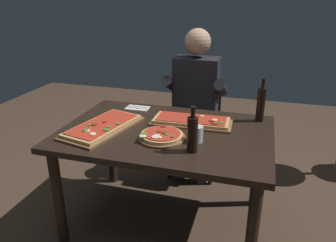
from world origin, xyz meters
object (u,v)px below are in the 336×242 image
Objects in this scene: pizza_round_far at (162,136)px; pizza_rectangular_left at (103,127)px; oil_bottle_amber at (261,104)px; diner_chair at (197,121)px; pizza_rectangular_front at (192,121)px; tumbler_near_camera at (197,135)px; wine_bottle_dark at (192,134)px; seated_diner at (195,98)px; dining_table at (166,143)px.

pizza_rectangular_left is at bearing 175.11° from pizza_round_far.
oil_bottle_amber is 0.36× the size of diner_chair.
oil_bottle_amber is at bearing 22.71° from pizza_rectangular_front.
oil_bottle_amber is at bearing 52.43° from tumbler_near_camera.
tumbler_near_camera is (0.00, 0.14, -0.07)m from wine_bottle_dark.
pizza_round_far is 1.07× the size of wine_bottle_dark.
diner_chair is at bearing 64.31° from pizza_rectangular_left.
seated_diner is at bearing 61.18° from pizza_rectangular_left.
pizza_rectangular_left is 1.09m from diner_chair.
dining_table is 2.20× the size of pizza_rectangular_left.
wine_bottle_dark is at bearing -79.09° from seated_diner.
oil_bottle_amber is at bearing -41.99° from diner_chair.
pizza_round_far is at bearing -173.83° from tumbler_near_camera.
pizza_rectangular_left and pizza_round_far have the same top height.
wine_bottle_dark is (0.22, -0.11, 0.09)m from pizza_round_far.
pizza_rectangular_left is 0.43m from pizza_round_far.
pizza_round_far is 0.26m from wine_bottle_dark.
pizza_rectangular_front is 0.66× the size of diner_chair.
wine_bottle_dark is (0.65, -0.15, 0.09)m from pizza_rectangular_left.
pizza_rectangular_left is 2.29× the size of wine_bottle_dark.
oil_bottle_amber is 0.24× the size of seated_diner.
tumbler_near_camera is 0.12× the size of diner_chair.
pizza_rectangular_front is 1.82× the size of oil_bottle_amber.
seated_diner reaches higher than pizza_rectangular_left.
pizza_rectangular_front is 0.44m from wine_bottle_dark.
oil_bottle_amber is at bearing 31.10° from dining_table.
tumbler_near_camera is 0.87m from seated_diner.
pizza_rectangular_left is at bearing -154.33° from pizza_rectangular_front.
pizza_rectangular_left is 0.65m from tumbler_near_camera.
dining_table is at bearing -93.34° from seated_diner.
wine_bottle_dark is at bearing -27.18° from pizza_round_far.
pizza_rectangular_left is 0.73× the size of diner_chair.
pizza_rectangular_left is 1.11m from oil_bottle_amber.
diner_chair is (0.03, 0.99, -0.27)m from pizza_round_far.
wine_bottle_dark is at bearing -80.25° from diner_chair.
tumbler_near_camera is 0.08× the size of seated_diner.
dining_table is at bearing -92.87° from diner_chair.
pizza_round_far is at bearing -4.89° from pizza_rectangular_left.
pizza_rectangular_front is (0.14, 0.17, 0.11)m from dining_table.
pizza_rectangular_front is 2.06× the size of wine_bottle_dark.
dining_table is 0.40m from wine_bottle_dark.
tumbler_near_camera is at bearing -77.37° from seated_diner.
wine_bottle_dark is 0.15m from tumbler_near_camera.
tumbler_near_camera reaches higher than dining_table.
oil_bottle_amber is at bearing 24.35° from pizza_rectangular_left.
pizza_rectangular_left is 2.13× the size of pizza_round_far.
tumbler_near_camera reaches higher than pizza_round_far.
pizza_rectangular_front is 0.58m from seated_diner.
dining_table is 13.60× the size of tumbler_near_camera.
tumbler_near_camera is at bearing -127.57° from oil_bottle_amber.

